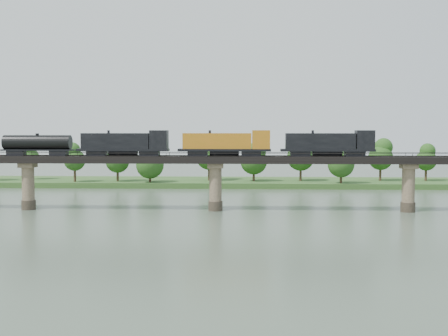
{
  "coord_description": "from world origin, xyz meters",
  "views": [
    {
      "loc": [
        6.91,
        -86.98,
        16.97
      ],
      "look_at": [
        1.8,
        30.0,
        9.0
      ],
      "focal_mm": 45.0,
      "sensor_mm": 36.0,
      "label": 1
    }
  ],
  "objects": [
    {
      "name": "ground",
      "position": [
        0.0,
        0.0,
        0.0
      ],
      "size": [
        400.0,
        400.0,
        0.0
      ],
      "primitive_type": "plane",
      "color": "#3D4D3C",
      "rests_on": "ground"
    },
    {
      "name": "far_bank",
      "position": [
        0.0,
        85.0,
        0.8
      ],
      "size": [
        300.0,
        24.0,
        1.6
      ],
      "primitive_type": "cube",
      "color": "#2D5120",
      "rests_on": "ground"
    },
    {
      "name": "bridge",
      "position": [
        0.0,
        30.0,
        5.46
      ],
      "size": [
        236.0,
        30.0,
        11.5
      ],
      "color": "#473A2D",
      "rests_on": "ground"
    },
    {
      "name": "bridge_superstructure",
      "position": [
        0.0,
        30.0,
        11.79
      ],
      "size": [
        220.0,
        4.9,
        0.75
      ],
      "color": "black",
      "rests_on": "bridge"
    },
    {
      "name": "far_treeline",
      "position": [
        -8.21,
        80.52,
        8.83
      ],
      "size": [
        289.06,
        17.54,
        13.6
      ],
      "color": "#382619",
      "rests_on": "far_bank"
    },
    {
      "name": "freight_train",
      "position": [
        -5.06,
        30.0,
        14.08
      ],
      "size": [
        78.36,
        3.05,
        5.39
      ],
      "color": "black",
      "rests_on": "bridge"
    }
  ]
}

